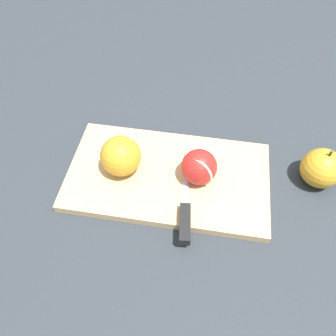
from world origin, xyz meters
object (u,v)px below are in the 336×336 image
at_px(apple_whole, 321,168).
at_px(knife, 185,220).
at_px(apple_half_right, 199,169).
at_px(apple_half_left, 121,155).

bearing_deg(apple_whole, knife, -150.07).
distance_m(apple_half_right, apple_whole, 0.25).
bearing_deg(knife, apple_whole, -65.75).
bearing_deg(apple_whole, apple_half_right, -168.81).
xyz_separation_m(apple_half_right, apple_whole, (0.24, 0.05, -0.01)).
bearing_deg(apple_half_right, knife, 19.64).
distance_m(apple_half_left, apple_whole, 0.40).
height_order(apple_half_right, apple_whole, apple_whole).
bearing_deg(apple_half_left, apple_whole, 31.26).
distance_m(knife, apple_whole, 0.30).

